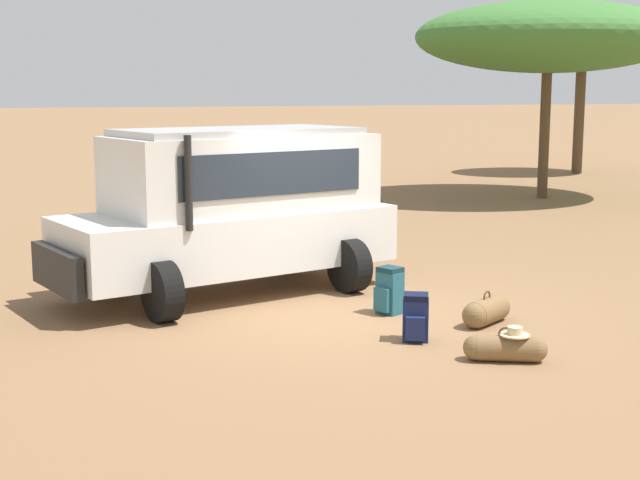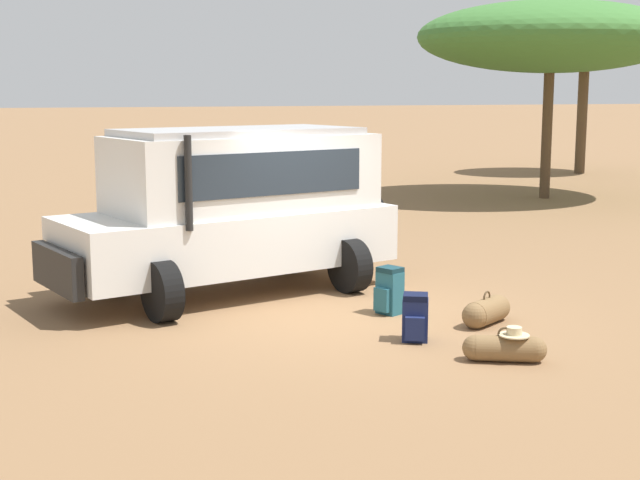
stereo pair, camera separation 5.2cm
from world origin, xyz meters
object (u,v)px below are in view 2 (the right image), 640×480
at_px(duffel_bag_low_black_case, 505,348).
at_px(acacia_tree_centre_back, 551,37).
at_px(acacia_tree_right_mid, 585,53).
at_px(safari_vehicle, 234,206).
at_px(duffel_bag_soft_canvas, 486,311).
at_px(backpack_beside_front_wheel, 415,318).
at_px(backpack_cluster_center, 389,291).

bearing_deg(duffel_bag_low_black_case, acacia_tree_centre_back, 53.21).
xyz_separation_m(duffel_bag_low_black_case, acacia_tree_centre_back, (9.57, 12.80, 4.27)).
bearing_deg(acacia_tree_centre_back, duffel_bag_low_black_case, -126.79).
distance_m(duffel_bag_low_black_case, acacia_tree_right_mid, 24.55).
bearing_deg(acacia_tree_right_mid, safari_vehicle, -140.17).
height_order(safari_vehicle, duffel_bag_soft_canvas, safari_vehicle).
height_order(backpack_beside_front_wheel, duffel_bag_low_black_case, backpack_beside_front_wheel).
height_order(backpack_beside_front_wheel, duffel_bag_soft_canvas, backpack_beside_front_wheel).
xyz_separation_m(backpack_beside_front_wheel, acacia_tree_centre_back, (10.12, 11.69, 4.15)).
distance_m(backpack_beside_front_wheel, backpack_cluster_center, 1.34).
bearing_deg(backpack_beside_front_wheel, duffel_bag_soft_canvas, 16.38).
relative_size(safari_vehicle, acacia_tree_right_mid, 1.10).
height_order(duffel_bag_soft_canvas, acacia_tree_right_mid, acacia_tree_right_mid).
distance_m(backpack_cluster_center, acacia_tree_right_mid, 22.90).
bearing_deg(acacia_tree_right_mid, duffel_bag_soft_canvas, -130.27).
bearing_deg(backpack_beside_front_wheel, acacia_tree_right_mid, 48.05).
xyz_separation_m(safari_vehicle, duffel_bag_soft_canvas, (2.51, -2.98, -1.12)).
bearing_deg(acacia_tree_centre_back, acacia_tree_right_mid, 46.03).
distance_m(backpack_cluster_center, duffel_bag_soft_canvas, 1.34).
distance_m(duffel_bag_low_black_case, acacia_tree_centre_back, 16.54).
distance_m(safari_vehicle, backpack_beside_front_wheel, 3.72).
distance_m(acacia_tree_centre_back, acacia_tree_right_mid, 8.25).
distance_m(backpack_beside_front_wheel, acacia_tree_centre_back, 16.00).
bearing_deg(safari_vehicle, acacia_tree_right_mid, 39.83).
distance_m(backpack_cluster_center, acacia_tree_centre_back, 14.88).
xyz_separation_m(duffel_bag_low_black_case, acacia_tree_right_mid, (15.30, 18.74, 4.15)).
distance_m(backpack_beside_front_wheel, duffel_bag_soft_canvas, 1.27).
bearing_deg(duffel_bag_low_black_case, duffel_bag_soft_canvas, 65.43).
relative_size(backpack_beside_front_wheel, duffel_bag_low_black_case, 0.67).
relative_size(backpack_beside_front_wheel, acacia_tree_right_mid, 0.12).
bearing_deg(backpack_beside_front_wheel, duffel_bag_low_black_case, -63.84).
xyz_separation_m(backpack_beside_front_wheel, backpack_cluster_center, (0.28, 1.31, 0.03)).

